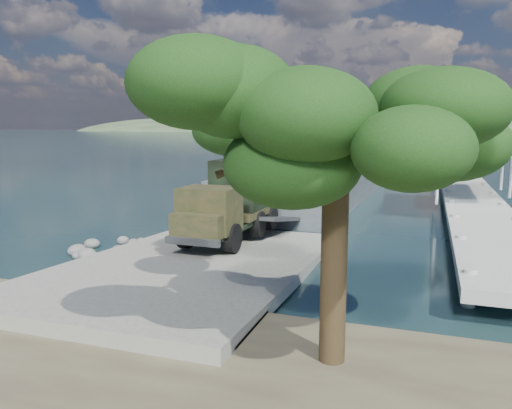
% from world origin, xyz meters
% --- Properties ---
extents(ground, '(1400.00, 1400.00, 0.00)m').
position_xyz_m(ground, '(0.00, 0.00, 0.00)').
color(ground, '#19313C').
rests_on(ground, ground).
extents(boat_ramp, '(10.00, 18.00, 0.50)m').
position_xyz_m(boat_ramp, '(0.00, -1.00, 0.25)').
color(boat_ramp, gray).
rests_on(boat_ramp, ground).
extents(shoreline_rocks, '(3.20, 5.60, 0.90)m').
position_xyz_m(shoreline_rocks, '(-6.20, 0.50, 0.00)').
color(shoreline_rocks, '#60605E').
rests_on(shoreline_rocks, ground).
extents(distant_headlands, '(1000.00, 240.00, 48.00)m').
position_xyz_m(distant_headlands, '(50.00, 560.00, 0.00)').
color(distant_headlands, '#31462B').
rests_on(distant_headlands, ground).
extents(pier, '(6.40, 44.00, 6.10)m').
position_xyz_m(pier, '(13.00, 18.77, 1.60)').
color(pier, beige).
rests_on(pier, ground).
extents(landing_craft, '(9.59, 34.19, 10.08)m').
position_xyz_m(landing_craft, '(0.21, 23.20, 0.83)').
color(landing_craft, '#40474C').
rests_on(landing_craft, ground).
extents(military_truck, '(3.07, 9.04, 4.17)m').
position_xyz_m(military_truck, '(-0.15, 3.86, 2.57)').
color(military_truck, black).
rests_on(military_truck, boat_ramp).
extents(soldier, '(0.79, 0.63, 1.89)m').
position_xyz_m(soldier, '(-1.43, 0.42, 1.44)').
color(soldier, black).
rests_on(soldier, boat_ramp).
extents(overhang_tree, '(8.62, 7.94, 7.83)m').
position_xyz_m(overhang_tree, '(7.04, -8.16, 6.27)').
color(overhang_tree, '#342515').
rests_on(overhang_tree, ground).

